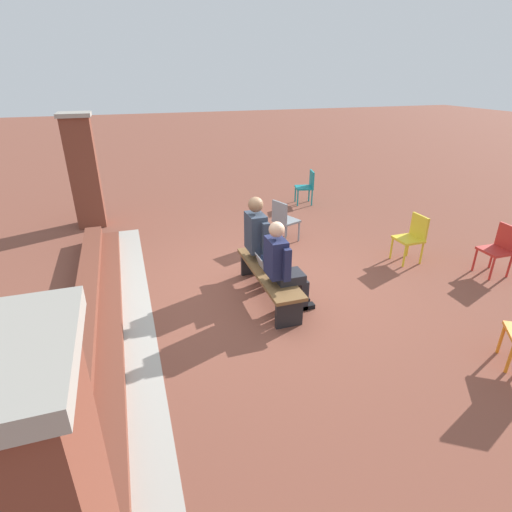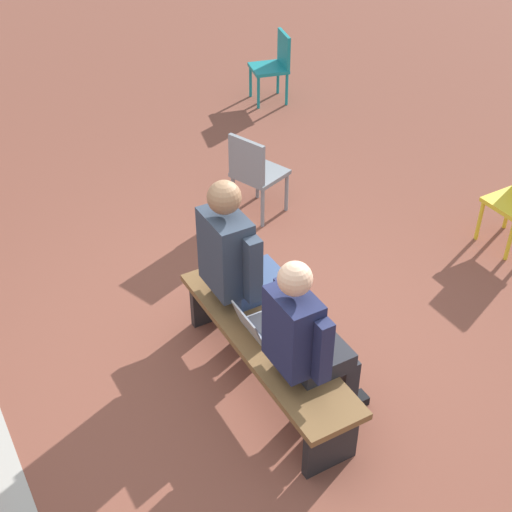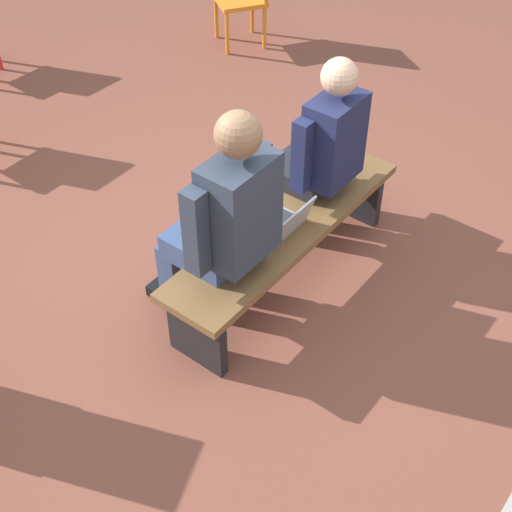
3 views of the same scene
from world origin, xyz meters
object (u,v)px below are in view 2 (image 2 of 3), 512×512
object	(u,v)px
bench	(265,347)
person_student	(307,339)
laptop	(259,326)
plastic_chair_mid_courtyard	(275,63)
plastic_chair_far_left	(255,171)
person_adult	(241,261)

from	to	relation	value
bench	person_student	distance (m)	0.54
laptop	plastic_chair_mid_courtyard	distance (m)	4.77
bench	plastic_chair_mid_courtyard	world-z (taller)	plastic_chair_mid_courtyard
person_student	plastic_chair_far_left	distance (m)	2.53
laptop	bench	bearing A→B (deg)	-169.90
person_student	laptop	world-z (taller)	person_student
bench	person_student	xyz separation A→B (m)	(-0.39, -0.07, 0.36)
bench	person_adult	size ratio (longest dim) A/B	1.26
person_student	laptop	bearing A→B (deg)	9.81
person_adult	plastic_chair_mid_courtyard	size ratio (longest dim) A/B	1.70
plastic_chair_far_left	plastic_chair_mid_courtyard	size ratio (longest dim) A/B	1.00
bench	laptop	distance (m)	0.16
laptop	plastic_chair_mid_courtyard	xyz separation A→B (m)	(4.04, -2.53, -0.02)
person_student	plastic_chair_mid_courtyard	size ratio (longest dim) A/B	1.59
bench	plastic_chair_mid_courtyard	distance (m)	4.82
person_adult	plastic_chair_far_left	size ratio (longest dim) A/B	1.70
laptop	plastic_chair_far_left	bearing A→B (deg)	-28.73
person_student	bench	bearing A→B (deg)	9.76
bench	person_student	bearing A→B (deg)	-170.24
plastic_chair_mid_courtyard	bench	bearing A→B (deg)	148.45
bench	person_student	world-z (taller)	person_student
bench	plastic_chair_far_left	xyz separation A→B (m)	(1.94, -1.01, 0.13)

